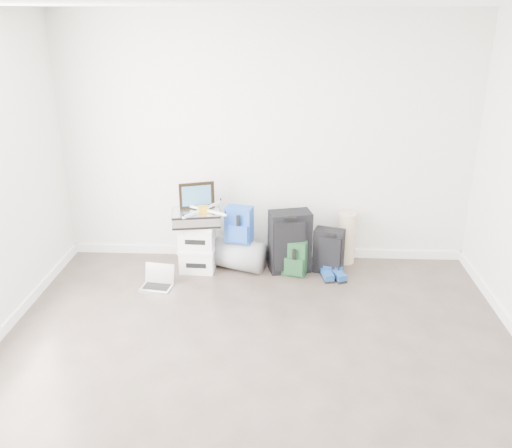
# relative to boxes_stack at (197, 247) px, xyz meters

# --- Properties ---
(ground) EXTENTS (5.00, 5.00, 0.00)m
(ground) POSITION_rel_boxes_stack_xyz_m (0.72, -2.08, -0.28)
(ground) COLOR #392F2A
(ground) RESTS_ON ground
(room_envelope) EXTENTS (4.52, 5.02, 2.71)m
(room_envelope) POSITION_rel_boxes_stack_xyz_m (0.72, -2.06, 1.45)
(room_envelope) COLOR silver
(room_envelope) RESTS_ON ground
(boxes_stack) EXTENTS (0.40, 0.32, 0.55)m
(boxes_stack) POSITION_rel_boxes_stack_xyz_m (0.00, 0.00, 0.00)
(boxes_stack) COLOR white
(boxes_stack) RESTS_ON ground
(briefcase) EXTENTS (0.55, 0.44, 0.14)m
(briefcase) POSITION_rel_boxes_stack_xyz_m (-0.00, 0.00, 0.34)
(briefcase) COLOR #B2B2B7
(briefcase) RESTS_ON boxes_stack
(painting) EXTENTS (0.37, 0.14, 0.28)m
(painting) POSITION_rel_boxes_stack_xyz_m (-0.00, 0.10, 0.56)
(painting) COLOR black
(painting) RESTS_ON briefcase
(drone) EXTENTS (0.54, 0.54, 0.06)m
(drone) POSITION_rel_boxes_stack_xyz_m (0.08, -0.02, 0.44)
(drone) COLOR #C58E17
(drone) RESTS_ON briefcase
(duffel_bag) EXTENTS (0.63, 0.52, 0.34)m
(duffel_bag) POSITION_rel_boxes_stack_xyz_m (0.45, 0.05, -0.11)
(duffel_bag) COLOR gray
(duffel_bag) RESTS_ON ground
(blue_backpack) EXTENTS (0.31, 0.26, 0.39)m
(blue_backpack) POSITION_rel_boxes_stack_xyz_m (0.45, 0.02, 0.25)
(blue_backpack) COLOR #173998
(blue_backpack) RESTS_ON duffel_bag
(large_suitcase) EXTENTS (0.48, 0.37, 0.68)m
(large_suitcase) POSITION_rel_boxes_stack_xyz_m (1.00, 0.05, 0.06)
(large_suitcase) COLOR black
(large_suitcase) RESTS_ON ground
(green_backpack) EXTENTS (0.31, 0.26, 0.39)m
(green_backpack) POSITION_rel_boxes_stack_xyz_m (1.05, -0.05, -0.09)
(green_backpack) COLOR #133622
(green_backpack) RESTS_ON ground
(carry_on) EXTENTS (0.35, 0.28, 0.49)m
(carry_on) POSITION_rel_boxes_stack_xyz_m (1.42, 0.02, -0.03)
(carry_on) COLOR black
(carry_on) RESTS_ON ground
(shoes) EXTENTS (0.28, 0.28, 0.09)m
(shoes) POSITION_rel_boxes_stack_xyz_m (1.46, -0.14, -0.23)
(shoes) COLOR black
(shoes) RESTS_ON ground
(rolled_rug) EXTENTS (0.19, 0.19, 0.59)m
(rolled_rug) POSITION_rel_boxes_stack_xyz_m (1.64, 0.28, 0.02)
(rolled_rug) COLOR tan
(rolled_rug) RESTS_ON ground
(laptop) EXTENTS (0.34, 0.27, 0.22)m
(laptop) POSITION_rel_boxes_stack_xyz_m (-0.36, -0.40, -0.22)
(laptop) COLOR #BBBBC0
(laptop) RESTS_ON ground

